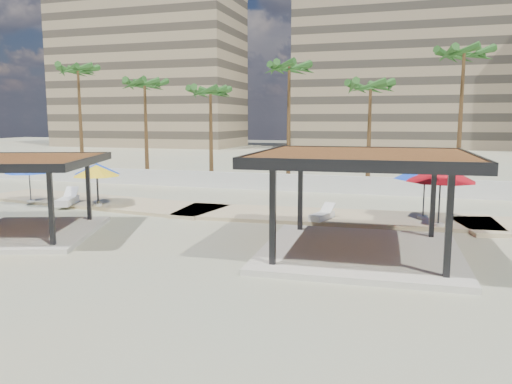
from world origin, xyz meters
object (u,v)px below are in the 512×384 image
pavilion_central (362,194)px  lounger_b (322,216)px  lounger_a (67,200)px  umbrella_c (441,173)px  pavilion_west (14,189)px  umbrella_a (29,168)px

pavilion_central → lounger_b: bearing=111.0°
lounger_a → umbrella_c: bearing=-110.8°
pavilion_west → pavilion_central: bearing=-14.4°
pavilion_west → umbrella_a: bearing=108.1°
pavilion_west → lounger_a: pavilion_west is taller
umbrella_c → lounger_a: size_ratio=1.61×
pavilion_central → lounger_b: pavilion_central is taller
umbrella_c → pavilion_west: bearing=-159.3°
pavilion_central → pavilion_west: (-14.58, -1.29, -0.25)m
umbrella_a → lounger_a: (2.53, 0.05, -1.82)m
umbrella_c → lounger_b: umbrella_c is taller
pavilion_central → lounger_a: pavilion_central is taller
pavilion_west → umbrella_c: (17.58, 6.65, 0.56)m
pavilion_central → lounger_a: size_ratio=3.26×
pavilion_central → lounger_b: size_ratio=4.04×
pavilion_central → umbrella_a: 20.41m
lounger_b → umbrella_a: bearing=106.1°
lounger_b → pavilion_central: bearing=-140.5°
pavilion_west → umbrella_c: 18.81m
pavilion_central → umbrella_a: (-19.69, 5.37, -0.08)m
pavilion_central → pavilion_west: pavilion_central is taller
umbrella_c → lounger_a: bearing=179.9°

